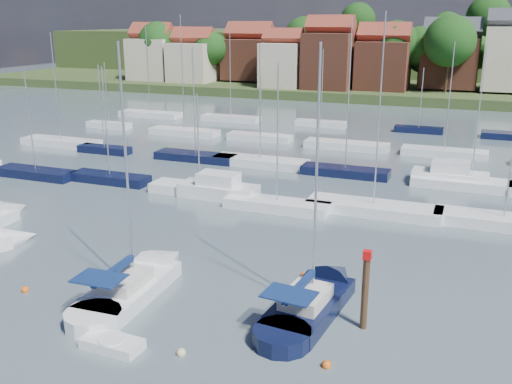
% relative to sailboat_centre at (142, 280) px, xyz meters
% --- Properties ---
extents(ground, '(260.00, 260.00, 0.00)m').
position_rel_sailboat_centre_xyz_m(ground, '(2.11, 37.58, -0.36)').
color(ground, '#495C64').
rests_on(ground, ground).
extents(sailboat_centre, '(3.44, 11.37, 15.31)m').
position_rel_sailboat_centre_xyz_m(sailboat_centre, '(0.00, 0.00, 0.00)').
color(sailboat_centre, white).
rests_on(sailboat_centre, ground).
extents(sailboat_navy, '(3.98, 11.26, 15.31)m').
position_rel_sailboat_centre_xyz_m(sailboat_navy, '(10.24, 1.72, 0.00)').
color(sailboat_navy, black).
rests_on(sailboat_navy, ground).
extents(tender, '(3.03, 1.50, 0.64)m').
position_rel_sailboat_centre_xyz_m(tender, '(2.30, -6.26, -0.11)').
color(tender, white).
rests_on(tender, ground).
extents(timber_piling, '(0.40, 0.40, 6.50)m').
position_rel_sailboat_centre_xyz_m(timber_piling, '(13.12, 0.01, 0.83)').
color(timber_piling, '#4C331E').
rests_on(timber_piling, ground).
extents(buoy_c, '(0.47, 0.47, 0.47)m').
position_rel_sailboat_centre_xyz_m(buoy_c, '(-5.93, -3.09, -0.36)').
color(buoy_c, '#D85914').
rests_on(buoy_c, ground).
extents(buoy_d, '(0.45, 0.45, 0.45)m').
position_rel_sailboat_centre_xyz_m(buoy_d, '(5.63, -5.55, -0.36)').
color(buoy_d, beige).
rests_on(buoy_d, ground).
extents(buoy_e, '(0.46, 0.46, 0.46)m').
position_rel_sailboat_centre_xyz_m(buoy_e, '(8.57, 4.70, -0.36)').
color(buoy_e, '#D85914').
rests_on(buoy_e, ground).
extents(buoy_f, '(0.46, 0.46, 0.46)m').
position_rel_sailboat_centre_xyz_m(buoy_f, '(12.25, -4.01, -0.36)').
color(buoy_f, '#D85914').
rests_on(buoy_f, ground).
extents(marina_field, '(79.62, 41.41, 15.93)m').
position_rel_sailboat_centre_xyz_m(marina_field, '(4.02, 32.73, 0.08)').
color(marina_field, white).
rests_on(marina_field, ground).
extents(far_shore_town, '(212.46, 90.00, 22.27)m').
position_rel_sailboat_centre_xyz_m(far_shore_town, '(4.34, 130.25, 4.25)').
color(far_shore_town, '#394B25').
rests_on(far_shore_town, ground).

